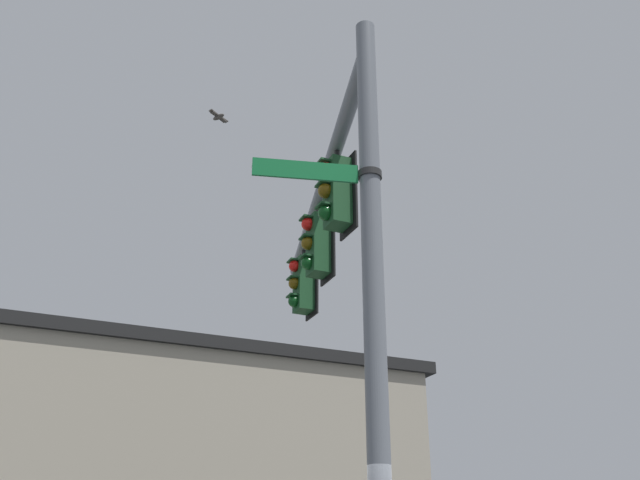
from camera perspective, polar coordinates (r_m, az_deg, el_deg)
The scene contains 8 objects.
signal_pole at distance 7.75m, azimuth 4.20°, elevation -6.49°, with size 0.23×0.23×7.80m, color slate.
mast_arm at distance 12.31m, azimuth 0.13°, elevation 3.73°, with size 0.22×0.22×7.06m, color slate.
traffic_light_nearest_pole at distance 10.65m, azimuth 1.24°, elevation 3.64°, with size 0.54×0.49×1.31m.
traffic_light_mid_inner at distance 12.27m, azimuth -0.22°, elevation -0.36°, with size 0.54×0.49×1.31m.
traffic_light_mid_outer at distance 13.94m, azimuth -1.34°, elevation -3.42°, with size 0.54×0.49×1.31m.
street_name_sign at distance 8.39m, azimuth 0.99°, elevation 5.18°, with size 0.50×1.43×0.22m.
bird_flying at distance 13.88m, azimuth -7.76°, elevation 9.31°, with size 0.28×0.42×0.09m.
tree_by_storefront at distance 22.72m, azimuth -10.86°, elevation -14.06°, with size 5.16×5.16×8.09m.
Camera 1 is at (-6.50, 3.47, 1.49)m, focal length 41.86 mm.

